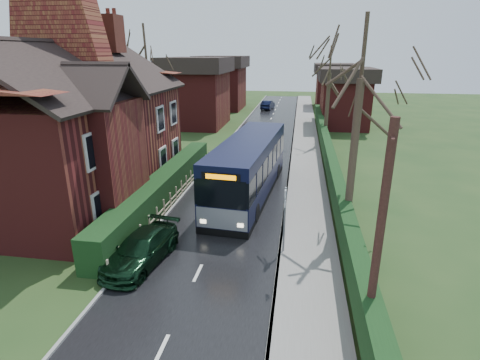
% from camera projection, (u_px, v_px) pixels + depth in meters
% --- Properties ---
extents(ground, '(140.00, 140.00, 0.00)m').
position_uv_depth(ground, '(210.00, 248.00, 16.40)').
color(ground, '#344A1F').
rests_on(ground, ground).
extents(road, '(6.00, 100.00, 0.02)m').
position_uv_depth(road, '(244.00, 177.00, 25.74)').
color(road, black).
rests_on(road, ground).
extents(pavement, '(2.50, 100.00, 0.14)m').
position_uv_depth(pavement, '(306.00, 179.00, 25.09)').
color(pavement, slate).
rests_on(pavement, ground).
extents(kerb_right, '(0.12, 100.00, 0.14)m').
position_uv_depth(kerb_right, '(288.00, 178.00, 25.26)').
color(kerb_right, gray).
rests_on(kerb_right, ground).
extents(kerb_left, '(0.12, 100.00, 0.10)m').
position_uv_depth(kerb_left, '(201.00, 174.00, 26.18)').
color(kerb_left, gray).
rests_on(kerb_left, ground).
extents(front_hedge, '(1.20, 16.00, 1.60)m').
position_uv_depth(front_hedge, '(163.00, 188.00, 21.39)').
color(front_hedge, black).
rests_on(front_hedge, ground).
extents(picket_fence, '(0.10, 16.00, 0.90)m').
position_uv_depth(picket_fence, '(176.00, 194.00, 21.39)').
color(picket_fence, gray).
rests_on(picket_fence, ground).
extents(right_wall_hedge, '(0.60, 50.00, 1.80)m').
position_uv_depth(right_wall_hedge, '(331.00, 167.00, 24.55)').
color(right_wall_hedge, maroon).
rests_on(right_wall_hedge, ground).
extents(brick_house, '(9.30, 14.60, 10.30)m').
position_uv_depth(brick_house, '(74.00, 124.00, 20.74)').
color(brick_house, maroon).
rests_on(brick_house, ground).
extents(bus, '(3.53, 11.41, 3.41)m').
position_uv_depth(bus, '(249.00, 168.00, 21.93)').
color(bus, black).
rests_on(bus, ground).
extents(car_silver, '(2.69, 4.50, 1.43)m').
position_uv_depth(car_silver, '(225.00, 162.00, 26.70)').
color(car_silver, silver).
rests_on(car_silver, ground).
extents(car_green, '(2.32, 4.45, 1.23)m').
position_uv_depth(car_green, '(141.00, 249.00, 15.07)').
color(car_green, black).
rests_on(car_green, ground).
extents(car_distant, '(1.90, 4.15, 1.32)m').
position_uv_depth(car_distant, '(268.00, 105.00, 55.79)').
color(car_distant, black).
rests_on(car_distant, ground).
extents(bus_stop_sign, '(0.09, 0.45, 2.99)m').
position_uv_depth(bus_stop_sign, '(285.00, 211.00, 15.33)').
color(bus_stop_sign, slate).
rests_on(bus_stop_sign, ground).
extents(telegraph_pole, '(0.25, 0.86, 6.73)m').
position_uv_depth(telegraph_pole, '(378.00, 244.00, 9.76)').
color(telegraph_pole, '#311916').
rests_on(telegraph_pole, ground).
extents(tree_right_near, '(4.72, 4.72, 10.20)m').
position_uv_depth(tree_right_near, '(362.00, 66.00, 15.09)').
color(tree_right_near, '#3D2E24').
rests_on(tree_right_near, ground).
extents(tree_right_far, '(4.73, 4.73, 9.15)m').
position_uv_depth(tree_right_far, '(330.00, 68.00, 32.42)').
color(tree_right_far, '#372D20').
rests_on(tree_right_far, ground).
extents(tree_house_side, '(4.74, 4.74, 10.78)m').
position_uv_depth(tree_house_side, '(145.00, 53.00, 28.82)').
color(tree_house_side, '#362C20').
rests_on(tree_house_side, ground).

